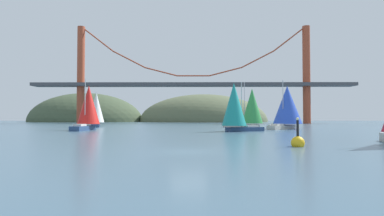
{
  "coord_description": "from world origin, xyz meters",
  "views": [
    {
      "loc": [
        0.42,
        -21.61,
        2.43
      ],
      "look_at": [
        0.0,
        31.58,
        3.98
      ],
      "focal_mm": 28.74,
      "sensor_mm": 36.0,
      "label": 1
    }
  ],
  "objects": [
    {
      "name": "ground_plane",
      "position": [
        0.0,
        0.0,
        0.0
      ],
      "size": [
        360.0,
        360.0,
        0.0
      ],
      "primitive_type": "plane",
      "color": "#426075"
    },
    {
      "name": "sailboat_green_sail",
      "position": [
        14.19,
        52.46,
        4.87
      ],
      "size": [
        9.63,
        5.36,
        10.88
      ],
      "color": "#B7B2A8",
      "rests_on": "ground_plane"
    },
    {
      "name": "headland_left",
      "position": [
        -55.0,
        135.0,
        0.0
      ],
      "size": [
        57.43,
        44.0,
        29.22
      ],
      "primitive_type": "ellipsoid",
      "color": "#425138",
      "rests_on": "ground_plane"
    },
    {
      "name": "channel_buoy",
      "position": [
        8.89,
        3.66,
        0.37
      ],
      "size": [
        1.1,
        1.1,
        2.64
      ],
      "color": "gold",
      "rests_on": "ground_plane"
    },
    {
      "name": "sailboat_pink_spinnaker",
      "position": [
        23.07,
        51.85,
        3.78
      ],
      "size": [
        7.25,
        4.28,
        8.02
      ],
      "color": "#B7B2A8",
      "rests_on": "ground_plane"
    },
    {
      "name": "suspension_bridge",
      "position": [
        0.0,
        95.0,
        16.41
      ],
      "size": [
        122.14,
        6.0,
        37.33
      ],
      "color": "#A34228",
      "rests_on": "ground_plane"
    },
    {
      "name": "sailboat_white_mainsail",
      "position": [
        -24.05,
        54.61,
        4.43
      ],
      "size": [
        4.74,
        7.96,
        8.64
      ],
      "color": "navy",
      "rests_on": "ground_plane"
    },
    {
      "name": "sailboat_teal_sail",
      "position": [
        7.2,
        29.87,
        4.29
      ],
      "size": [
        8.22,
        6.01,
        8.39
      ],
      "color": "navy",
      "rests_on": "ground_plane"
    },
    {
      "name": "sailboat_blue_spinnaker",
      "position": [
        19.14,
        40.48,
        4.7
      ],
      "size": [
        9.19,
        9.1,
        9.79
      ],
      "color": "#B7B2A8",
      "rests_on": "ground_plane"
    },
    {
      "name": "sailboat_red_spinnaker",
      "position": [
        -19.4,
        35.38,
        4.35
      ],
      "size": [
        4.41,
        7.9,
        9.38
      ],
      "color": "navy",
      "rests_on": "ground_plane"
    },
    {
      "name": "headland_center",
      "position": [
        5.0,
        135.0,
        0.0
      ],
      "size": [
        64.95,
        44.0,
        27.9
      ],
      "primitive_type": "ellipsoid",
      "color": "#5B6647",
      "rests_on": "ground_plane"
    }
  ]
}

